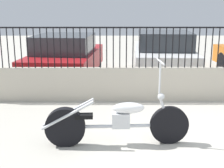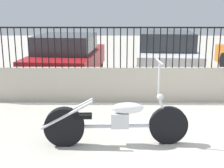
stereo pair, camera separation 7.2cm
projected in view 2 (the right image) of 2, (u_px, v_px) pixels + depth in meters
ground_plane at (224, 162)px, 4.45m from camera, size 40.00×40.00×0.00m
low_wall at (181, 84)px, 7.31m from camera, size 10.24×0.18×0.79m
fence_railing at (183, 42)px, 7.08m from camera, size 10.24×0.04×0.94m
motorcycle_silver at (109, 122)px, 4.94m from camera, size 2.34×0.52×1.37m
car_red at (67, 57)px, 9.44m from camera, size 2.13×4.10×1.36m
car_white at (165, 54)px, 9.96m from camera, size 2.06×4.14×1.41m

